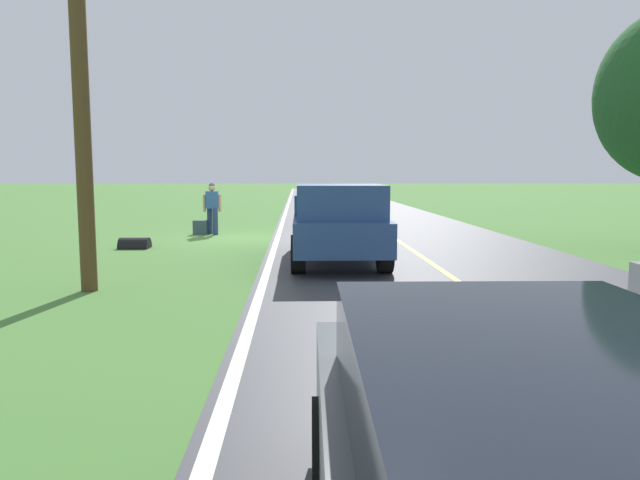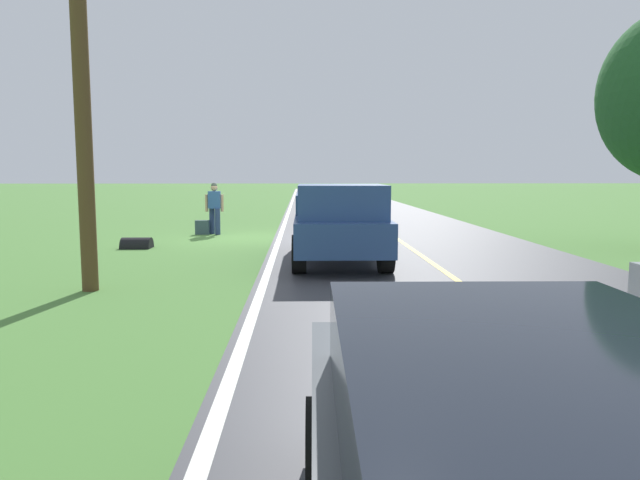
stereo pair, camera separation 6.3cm
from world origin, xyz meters
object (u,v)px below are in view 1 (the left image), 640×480
Objects in this scene: pickup_truck_passing at (337,221)px; suitcase_carried at (200,227)px; utility_pole_roadside at (78,30)px; hitchhiker_walking at (212,205)px.

suitcase_carried is at bearing -56.75° from pickup_truck_passing.
utility_pole_roadside is (4.59, 3.13, 3.49)m from pickup_truck_passing.
utility_pole_roadside is at bearing -2.64° from suitcase_carried.
hitchhiker_walking is 7.57m from pickup_truck_passing.
suitcase_carried is (0.42, 0.08, -0.74)m from hitchhiker_walking.
hitchhiker_walking is at bearing 100.86° from suitcase_carried.
hitchhiker_walking is 3.65× the size of suitcase_carried.
hitchhiker_walking is at bearing -94.61° from utility_pole_roadside.
utility_pole_roadside is at bearing 34.25° from pickup_truck_passing.
hitchhiker_walking reaches higher than suitcase_carried.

